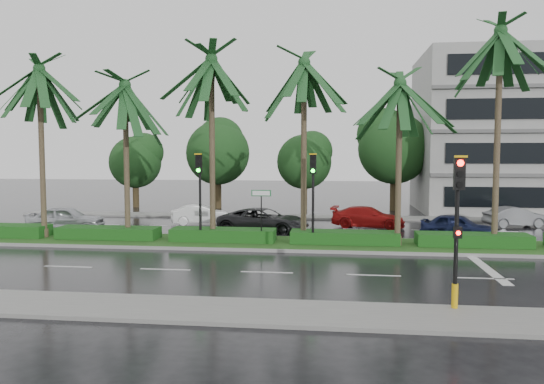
# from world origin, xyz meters

# --- Properties ---
(ground) EXTENTS (120.00, 120.00, 0.00)m
(ground) POSITION_xyz_m (0.00, 0.00, 0.00)
(ground) COLOR black
(ground) RESTS_ON ground
(near_sidewalk) EXTENTS (40.00, 2.40, 0.12)m
(near_sidewalk) POSITION_xyz_m (0.00, -10.20, 0.06)
(near_sidewalk) COLOR slate
(near_sidewalk) RESTS_ON ground
(far_sidewalk) EXTENTS (40.00, 2.00, 0.12)m
(far_sidewalk) POSITION_xyz_m (0.00, 12.00, 0.06)
(far_sidewalk) COLOR slate
(far_sidewalk) RESTS_ON ground
(median) EXTENTS (36.00, 4.00, 0.15)m
(median) POSITION_xyz_m (0.00, 1.00, 0.08)
(median) COLOR gray
(median) RESTS_ON ground
(hedge) EXTENTS (35.20, 1.40, 0.60)m
(hedge) POSITION_xyz_m (0.00, 1.00, 0.45)
(hedge) COLOR #134314
(hedge) RESTS_ON median
(lane_markings) EXTENTS (34.00, 13.06, 0.01)m
(lane_markings) POSITION_xyz_m (3.04, -0.43, 0.01)
(lane_markings) COLOR silver
(lane_markings) RESTS_ON ground
(palm_row) EXTENTS (26.30, 4.20, 10.78)m
(palm_row) POSITION_xyz_m (-1.25, 1.02, 8.10)
(palm_row) COLOR #3B2C22
(palm_row) RESTS_ON median
(signal_near) EXTENTS (0.34, 0.45, 4.36)m
(signal_near) POSITION_xyz_m (6.00, -9.39, 2.50)
(signal_near) COLOR black
(signal_near) RESTS_ON near_sidewalk
(signal_median_left) EXTENTS (0.34, 0.42, 4.36)m
(signal_median_left) POSITION_xyz_m (-4.00, 0.30, 3.00)
(signal_median_left) COLOR black
(signal_median_left) RESTS_ON median
(signal_median_right) EXTENTS (0.34, 0.42, 4.36)m
(signal_median_right) POSITION_xyz_m (1.50, 0.30, 3.00)
(signal_median_right) COLOR black
(signal_median_right) RESTS_ON median
(street_sign) EXTENTS (0.95, 0.09, 2.60)m
(street_sign) POSITION_xyz_m (-1.00, 0.48, 2.12)
(street_sign) COLOR black
(street_sign) RESTS_ON median
(bg_trees) EXTENTS (32.71, 5.56, 8.02)m
(bg_trees) POSITION_xyz_m (1.77, 17.59, 4.69)
(bg_trees) COLOR #332717
(bg_trees) RESTS_ON ground
(building) EXTENTS (16.00, 10.00, 12.00)m
(building) POSITION_xyz_m (17.00, 18.00, 6.00)
(building) COLOR gray
(building) RESTS_ON ground
(car_silver) EXTENTS (2.50, 4.57, 1.47)m
(car_silver) POSITION_xyz_m (-12.92, 4.00, 0.74)
(car_silver) COLOR #B7B9C0
(car_silver) RESTS_ON ground
(car_white) EXTENTS (2.38, 3.92, 1.22)m
(car_white) POSITION_xyz_m (-5.96, 7.89, 0.61)
(car_white) COLOR white
(car_white) RESTS_ON ground
(car_darkgrey) EXTENTS (3.29, 5.48, 1.42)m
(car_darkgrey) POSITION_xyz_m (-1.46, 4.63, 0.71)
(car_darkgrey) COLOR black
(car_darkgrey) RESTS_ON ground
(car_red) EXTENTS (2.50, 4.63, 1.28)m
(car_red) POSITION_xyz_m (4.50, 7.67, 0.64)
(car_red) COLOR maroon
(car_red) RESTS_ON ground
(car_blue) EXTENTS (2.74, 4.08, 1.29)m
(car_blue) POSITION_xyz_m (9.00, 4.19, 0.64)
(car_blue) COLOR #161D43
(car_blue) RESTS_ON ground
(car_grey) EXTENTS (2.04, 3.94, 1.24)m
(car_grey) POSITION_xyz_m (13.50, 9.01, 0.62)
(car_grey) COLOR #505255
(car_grey) RESTS_ON ground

